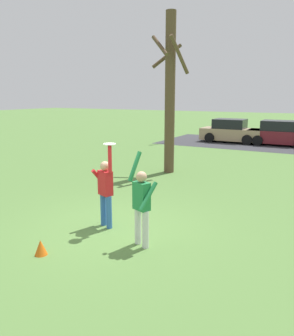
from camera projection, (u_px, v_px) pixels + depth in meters
ground_plane at (115, 228)px, 8.29m from camera, size 120.00×120.00×0.00m
person_catcher at (106, 188)px, 8.16m from camera, size 0.58×0.49×2.08m
person_defender at (142, 202)px, 7.10m from camera, size 0.63×0.57×2.04m
frisbee_disc at (110, 144)px, 7.75m from camera, size 0.29×0.29×0.02m
parked_car_tan at (231, 132)px, 23.35m from camera, size 4.12×2.08×1.59m
parked_car_maroon at (280, 134)px, 21.90m from camera, size 4.12×2.08×1.59m
parking_strip at (281, 146)px, 21.81m from camera, size 15.63×6.40×0.01m
bare_tree_tall at (170, 92)px, 13.61m from camera, size 1.61×1.68×6.41m
lamppost_by_lot at (172, 104)px, 22.81m from camera, size 0.28×0.28×4.26m
field_cone_orange at (41, 247)px, 6.85m from camera, size 0.26×0.26×0.32m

